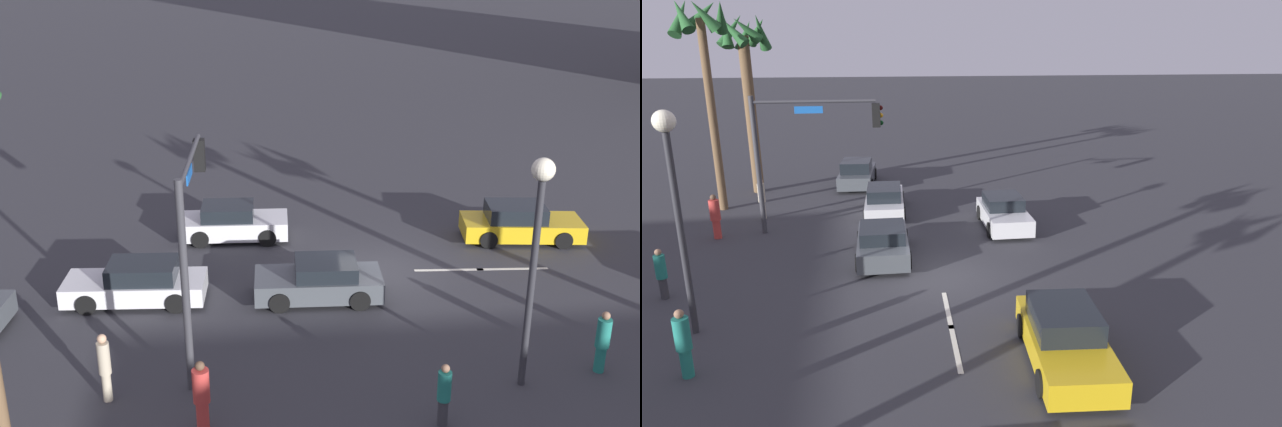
# 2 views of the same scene
# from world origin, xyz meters

# --- Properties ---
(ground_plane) EXTENTS (220.00, 220.00, 0.00)m
(ground_plane) POSITION_xyz_m (0.00, 0.00, 0.00)
(ground_plane) COLOR #333338
(lane_stripe_2) EXTENTS (2.45, 0.14, 0.01)m
(lane_stripe_2) POSITION_xyz_m (-4.65, 0.00, 0.01)
(lane_stripe_2) COLOR silver
(lane_stripe_2) RESTS_ON ground_plane
(lane_stripe_3) EXTENTS (2.37, 0.14, 0.01)m
(lane_stripe_3) POSITION_xyz_m (-2.46, 0.00, 0.01)
(lane_stripe_3) COLOR silver
(lane_stripe_3) RESTS_ON ground_plane
(car_1) EXTENTS (4.00, 2.00, 1.29)m
(car_1) POSITION_xyz_m (2.01, 1.94, 0.60)
(car_1) COLOR #474C51
(car_1) RESTS_ON ground_plane
(car_3) EXTENTS (4.34, 1.83, 1.31)m
(car_3) POSITION_xyz_m (7.70, 1.93, 0.61)
(car_3) COLOR silver
(car_3) RESTS_ON ground_plane
(car_4) EXTENTS (4.46, 2.08, 1.38)m
(car_4) POSITION_xyz_m (-5.59, -2.62, 0.63)
(car_4) COLOR gold
(car_4) RESTS_ON ground_plane
(car_5) EXTENTS (3.97, 1.90, 1.34)m
(car_5) POSITION_xyz_m (5.06, -3.13, 0.62)
(car_5) COLOR silver
(car_5) RESTS_ON ground_plane
(traffic_signal) EXTENTS (0.33, 5.17, 5.60)m
(traffic_signal) POSITION_xyz_m (5.49, 5.04, 3.84)
(traffic_signal) COLOR #38383D
(traffic_signal) RESTS_ON ground_plane
(streetlamp) EXTENTS (0.56, 0.56, 6.06)m
(streetlamp) POSITION_xyz_m (-2.97, 6.98, 4.25)
(streetlamp) COLOR #2D2D33
(streetlamp) RESTS_ON ground_plane
(pedestrian_0) EXTENTS (0.43, 0.43, 1.85)m
(pedestrian_0) POSITION_xyz_m (7.48, 7.32, 1.00)
(pedestrian_0) COLOR #B2A58C
(pedestrian_0) RESTS_ON ground_plane
(pedestrian_1) EXTENTS (0.50, 0.50, 1.83)m
(pedestrian_1) POSITION_xyz_m (5.00, 8.60, 0.96)
(pedestrian_1) COLOR #BF3833
(pedestrian_1) RESTS_ON ground_plane
(pedestrian_2) EXTENTS (0.52, 0.52, 1.75)m
(pedestrian_2) POSITION_xyz_m (-5.19, 6.46, 0.92)
(pedestrian_2) COLOR #1E7266
(pedestrian_2) RESTS_ON ground_plane
(pedestrian_3) EXTENTS (0.37, 0.37, 1.63)m
(pedestrian_3) POSITION_xyz_m (-0.63, 8.62, 0.86)
(pedestrian_3) COLOR #333338
(pedestrian_3) RESTS_ON ground_plane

